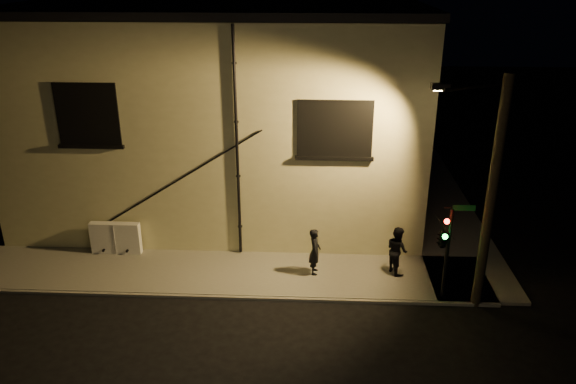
# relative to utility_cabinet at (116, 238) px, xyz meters

# --- Properties ---
(ground) EXTENTS (90.00, 90.00, 0.00)m
(ground) POSITION_rel_utility_cabinet_xyz_m (6.46, -2.70, -0.73)
(ground) COLOR black
(sidewalk) EXTENTS (21.00, 16.00, 0.12)m
(sidewalk) POSITION_rel_utility_cabinet_xyz_m (7.68, 1.69, -0.67)
(sidewalk) COLOR slate
(sidewalk) RESTS_ON ground
(building) EXTENTS (16.20, 12.23, 8.80)m
(building) POSITION_rel_utility_cabinet_xyz_m (3.46, 6.29, 3.67)
(building) COLOR beige
(building) RESTS_ON ground
(utility_cabinet) EXTENTS (1.86, 0.31, 1.22)m
(utility_cabinet) POSITION_rel_utility_cabinet_xyz_m (0.00, 0.00, 0.00)
(utility_cabinet) COLOR white
(utility_cabinet) RESTS_ON sidewalk
(pedestrian_a) EXTENTS (0.41, 0.62, 1.69)m
(pedestrian_a) POSITION_rel_utility_cabinet_xyz_m (7.45, -1.12, 0.24)
(pedestrian_a) COLOR black
(pedestrian_a) RESTS_ON sidewalk
(pedestrian_b) EXTENTS (0.95, 1.04, 1.74)m
(pedestrian_b) POSITION_rel_utility_cabinet_xyz_m (10.32, -0.92, 0.26)
(pedestrian_b) COLOR black
(pedestrian_b) RESTS_ON sidewalk
(traffic_signal) EXTENTS (1.26, 1.92, 3.27)m
(traffic_signal) POSITION_rel_utility_cabinet_xyz_m (11.46, -2.51, 1.58)
(traffic_signal) COLOR black
(traffic_signal) RESTS_ON sidewalk
(streetlamp_pole) EXTENTS (2.03, 1.40, 7.49)m
(streetlamp_pole) POSITION_rel_utility_cabinet_xyz_m (12.60, -2.62, 3.23)
(streetlamp_pole) COLOR black
(streetlamp_pole) RESTS_ON ground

